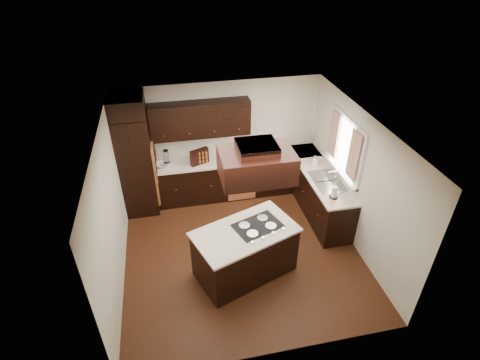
{
  "coord_description": "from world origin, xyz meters",
  "views": [
    {
      "loc": [
        -1.06,
        -4.96,
        4.93
      ],
      "look_at": [
        0.1,
        0.6,
        1.15
      ],
      "focal_mm": 28.0,
      "sensor_mm": 36.0,
      "label": 1
    }
  ],
  "objects_px": {
    "spice_rack": "(199,157)",
    "island": "(245,253)",
    "oven_column": "(137,164)",
    "range_hood": "(256,165)"
  },
  "relations": [
    {
      "from": "spice_rack",
      "to": "island",
      "type": "bearing_deg",
      "value": -102.68
    },
    {
      "from": "oven_column",
      "to": "range_hood",
      "type": "xyz_separation_m",
      "value": [
        1.88,
        -2.25,
        1.1
      ]
    },
    {
      "from": "oven_column",
      "to": "island",
      "type": "xyz_separation_m",
      "value": [
        1.72,
        -2.24,
        -0.62
      ]
    },
    {
      "from": "island",
      "to": "range_hood",
      "type": "distance_m",
      "value": 1.73
    },
    {
      "from": "oven_column",
      "to": "range_hood",
      "type": "distance_m",
      "value": 3.13
    },
    {
      "from": "island",
      "to": "range_hood",
      "type": "xyz_separation_m",
      "value": [
        0.15,
        -0.02,
        1.72
      ]
    },
    {
      "from": "oven_column",
      "to": "island",
      "type": "bearing_deg",
      "value": -52.36
    },
    {
      "from": "spice_rack",
      "to": "oven_column",
      "type": "bearing_deg",
      "value": 155.79
    },
    {
      "from": "island",
      "to": "spice_rack",
      "type": "distance_m",
      "value": 2.38
    },
    {
      "from": "oven_column",
      "to": "range_hood",
      "type": "relative_size",
      "value": 2.02
    }
  ]
}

